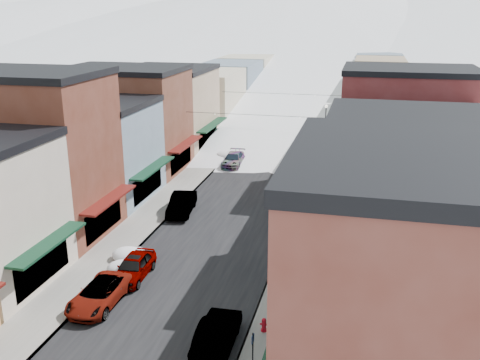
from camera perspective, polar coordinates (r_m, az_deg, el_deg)
The scene contains 36 objects.
road at distance 75.97m, azimuth 5.16°, elevation 5.07°, with size 10.00×160.00×0.01m, color black.
sidewalk_left at distance 77.13m, azimuth 0.29°, elevation 5.38°, with size 3.20×160.00×0.15m, color gray.
sidewalk_right at distance 75.35m, azimuth 10.15°, elevation 4.81°, with size 3.20×160.00×0.15m, color gray.
curb_left at distance 76.80m, azimuth 1.42°, elevation 5.33°, with size 0.10×160.00×0.15m, color slate.
curb_right at distance 75.44m, azimuth 8.97°, elevation 4.89°, with size 0.10×160.00×0.15m, color slate.
bldg_l_brick_near at distance 42.81m, azimuth -21.35°, elevation 2.55°, with size 12.30×8.20×12.50m.
bldg_l_grayblue at distance 49.97m, azimuth -15.26°, elevation 3.12°, with size 11.30×9.20×9.00m.
bldg_l_brick_far at distance 58.02m, azimuth -12.06°, elevation 6.35°, with size 13.30×9.20×11.00m.
bldg_l_tan at distance 66.77m, azimuth -7.63°, elevation 7.60°, with size 11.30×11.20×10.00m.
bldg_r_brick_near at distance 19.70m, azimuth 21.86°, elevation -15.32°, with size 12.30×9.20×12.50m.
bldg_r_green at distance 28.19m, azimuth 18.04°, elevation -8.01°, with size 11.30×9.20×9.50m.
bldg_r_blue at distance 36.35m, azimuth 17.14°, elevation -1.23°, with size 11.30×9.20×10.50m.
bldg_r_cream at distance 45.20m, azimuth 17.06°, elevation 1.45°, with size 12.30×9.20×9.00m.
bldg_r_brick_far at distance 53.67m, azimuth 17.21°, elevation 5.31°, with size 13.30×9.20×11.50m.
bldg_r_tan at distance 63.60m, azimuth 15.72°, elevation 6.36°, with size 11.30×11.20×9.50m.
distant_blocks at distance 97.78m, azimuth 7.21°, elevation 10.21°, with size 34.00×55.00×8.00m.
mountain_ridge at distance 292.13m, azimuth 7.75°, elevation 17.16°, with size 670.00×340.00×34.00m.
overhead_cables at distance 62.65m, azimuth 3.65°, elevation 8.17°, with size 16.40×15.04×0.04m.
car_white_suv at distance 33.00m, azimuth -14.78°, elevation -11.68°, with size 2.32×5.03×1.40m, color silver.
car_silver_sedan at distance 35.54m, azimuth -11.26°, elevation -9.06°, with size 1.81×4.49×1.53m, color #A2A5AA.
car_dark_hatch at distance 45.69m, azimuth -6.24°, elevation -2.53°, with size 1.77×5.07×1.67m, color black.
car_silver_wagon at distance 59.24m, azimuth -0.71°, elevation 2.21°, with size 2.02×4.98×1.45m, color #989AA0.
car_green_sedan at distance 28.36m, azimuth -2.47°, elevation -16.08°, with size 1.70×4.88×1.61m, color black.
car_gray_suv at distance 47.57m, azimuth 4.89°, elevation -1.70°, with size 1.90×4.71×1.61m, color gray.
car_black_sedan at distance 63.25m, azimuth 7.40°, elevation 3.18°, with size 2.35×5.78×1.68m, color black.
car_lane_silver at distance 68.86m, azimuth 3.01°, elevation 4.47°, with size 1.90×4.72×1.61m, color #9C9EA4.
car_lane_white at distance 80.53m, azimuth 6.77°, elevation 6.36°, with size 2.86×6.20×1.72m, color silver.
fire_hydrant at distance 29.59m, azimuth 2.57°, elevation -15.21°, with size 0.45×0.34×0.77m.
parking_sign at distance 25.99m, azimuth 1.37°, elevation -17.76°, with size 0.06×0.31×2.30m.
trash_can at distance 40.72m, azimuth 5.02°, elevation -5.39°, with size 0.56×0.56×0.95m.
streetlamp_near at distance 36.81m, azimuth 5.17°, elevation -4.06°, with size 0.37×0.37×4.46m.
streetlamp_far at distance 69.88m, azimuth 9.12°, elevation 6.48°, with size 0.40×0.40×4.85m.
planter_near at distance 28.06m, azimuth 5.50°, elevation -17.52°, with size 0.49×0.43×0.55m, color #3D7333.
snow_pile_near at distance 36.20m, azimuth -12.21°, elevation -9.16°, with size 2.24×2.58×0.95m.
snow_pile_mid at distance 38.03m, azimuth -11.78°, elevation -7.77°, with size 2.22×2.56×0.94m.
snow_pile_far at distance 61.76m, azimuth -1.45°, elevation 2.63°, with size 2.43×2.70×1.03m.
Camera 1 is at (10.29, -13.42, 16.59)m, focal length 40.00 mm.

